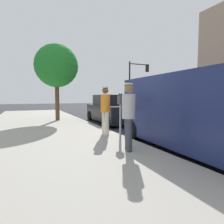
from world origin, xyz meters
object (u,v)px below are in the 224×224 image
pedestrian_in_orange (105,107)px  parked_van (200,111)px  parking_meter_near (120,108)px  traffic_light_corner (136,78)px  parked_sedan_behind (111,110)px  street_tree (56,66)px  pedestrian_in_gray (129,112)px

pedestrian_in_orange → parked_van: 3.17m
pedestrian_in_orange → parked_van: bearing=122.1°
parking_meter_near → pedestrian_in_orange: (0.18, -0.85, -0.02)m
parking_meter_near → traffic_light_corner: 14.92m
parking_meter_near → parked_sedan_behind: 5.10m
traffic_light_corner → pedestrian_in_orange: bearing=54.1°
street_tree → parked_sedan_behind: bearing=156.3°
pedestrian_in_gray → pedestrian_in_orange: bearing=-96.4°
parked_sedan_behind → street_tree: (2.92, -1.28, 2.57)m
parking_meter_near → traffic_light_corner: size_ratio=0.29×
parked_van → pedestrian_in_gray: bearing=-15.1°
street_tree → parking_meter_near: bearing=100.5°
parked_sedan_behind → pedestrian_in_gray: bearing=69.9°
pedestrian_in_orange → pedestrian_in_gray: bearing=83.6°
pedestrian_in_orange → street_tree: street_tree is taller
traffic_light_corner → parked_sedan_behind: bearing=50.2°
street_tree → traffic_light_corner: bearing=-145.8°
pedestrian_in_orange → parked_van: (-1.68, 2.69, -0.00)m
pedestrian_in_gray → traffic_light_corner: (-8.53, -13.63, 2.37)m
parking_meter_near → pedestrian_in_gray: bearing=72.1°
pedestrian_in_gray → parked_sedan_behind: size_ratio=0.39×
parked_van → street_tree: 8.58m
pedestrian_in_gray → street_tree: 7.70m
pedestrian_in_gray → parked_van: size_ratio=0.33×
parking_meter_near → pedestrian_in_gray: (0.43, 1.32, -0.03)m
traffic_light_corner → street_tree: traffic_light_corner is taller
parking_meter_near → street_tree: size_ratio=0.34×
parking_meter_near → pedestrian_in_orange: size_ratio=0.87×
parking_meter_near → pedestrian_in_orange: bearing=-77.8°
pedestrian_in_gray → street_tree: size_ratio=0.39×
parked_sedan_behind → parked_van: bearing=87.4°
parking_meter_near → street_tree: (1.12, -6.04, 2.13)m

